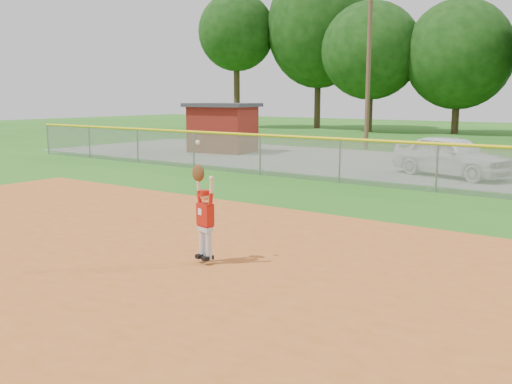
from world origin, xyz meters
TOP-DOWN VIEW (x-y plane):
  - ground at (0.00, 0.00)m, footprint 120.00×120.00m
  - clay_infield at (0.00, -3.00)m, footprint 24.00×16.00m
  - parking_strip at (0.00, 16.00)m, footprint 44.00×10.00m
  - car_white_a at (-0.69, 13.64)m, footprint 4.75×3.04m
  - utility_shed at (-13.28, 15.88)m, footprint 3.78×3.14m
  - outfield_fence at (0.00, 10.00)m, footprint 40.06×0.10m
  - ballplayer at (-0.74, 0.05)m, footprint 0.55×0.28m

SIDE VIEW (x-z plane):
  - ground at x=0.00m, z-range 0.00..0.00m
  - parking_strip at x=0.00m, z-range 0.00..0.03m
  - clay_infield at x=0.00m, z-range 0.00..0.04m
  - car_white_a at x=-0.69m, z-range 0.03..1.53m
  - outfield_fence at x=0.00m, z-range 0.11..1.66m
  - ballplayer at x=-0.74m, z-range -0.10..1.97m
  - utility_shed at x=-13.28m, z-range 0.03..2.59m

